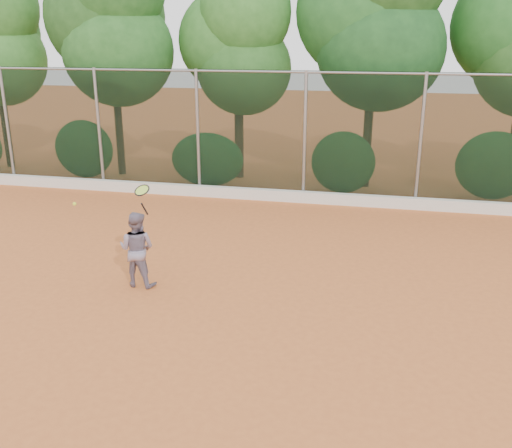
# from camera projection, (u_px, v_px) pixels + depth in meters

# --- Properties ---
(ground) EXTENTS (80.00, 80.00, 0.00)m
(ground) POSITION_uv_depth(u_px,v_px,m) (243.00, 315.00, 9.34)
(ground) COLOR #C9662F
(ground) RESTS_ON ground
(concrete_curb) EXTENTS (24.00, 0.20, 0.30)m
(concrete_curb) POSITION_uv_depth(u_px,v_px,m) (302.00, 197.00, 15.61)
(concrete_curb) COLOR silver
(concrete_curb) RESTS_ON ground
(tennis_player) EXTENTS (0.71, 0.56, 1.39)m
(tennis_player) POSITION_uv_depth(u_px,v_px,m) (137.00, 249.00, 10.26)
(tennis_player) COLOR slate
(tennis_player) RESTS_ON ground
(chainlink_fence) EXTENTS (24.09, 0.09, 3.50)m
(chainlink_fence) POSITION_uv_depth(u_px,v_px,m) (305.00, 134.00, 15.23)
(chainlink_fence) COLOR black
(chainlink_fence) RESTS_ON ground
(foliage_backdrop) EXTENTS (23.70, 3.63, 7.55)m
(foliage_backdrop) POSITION_uv_depth(u_px,v_px,m) (298.00, 34.00, 16.38)
(foliage_backdrop) COLOR #412C19
(foliage_backdrop) RESTS_ON ground
(tennis_racket) EXTENTS (0.33, 0.31, 0.56)m
(tennis_racket) POSITION_uv_depth(u_px,v_px,m) (142.00, 192.00, 9.68)
(tennis_racket) COLOR black
(tennis_racket) RESTS_ON ground
(tennis_ball_in_flight) EXTENTS (0.07, 0.07, 0.07)m
(tennis_ball_in_flight) POSITION_uv_depth(u_px,v_px,m) (74.00, 204.00, 10.14)
(tennis_ball_in_flight) COLOR #D6ED35
(tennis_ball_in_flight) RESTS_ON ground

